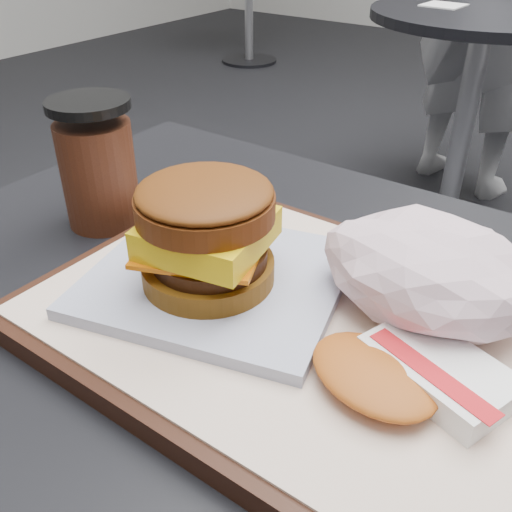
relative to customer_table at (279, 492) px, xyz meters
The scene contains 8 objects.
customer_table is the anchor object (origin of this frame).
serving_tray 0.20m from the customer_table, 86.39° to the left, with size 0.38×0.28×0.02m.
breakfast_sandwich 0.25m from the customer_table, behind, with size 0.23×0.21×0.09m.
hash_brown 0.24m from the customer_table, ahead, with size 0.13×0.11×0.02m.
crumpled_wrapper 0.26m from the customer_table, 40.31° to the left, with size 0.15×0.12×0.07m, color white, non-canonical shape.
coffee_cup 0.35m from the customer_table, 169.72° to the left, with size 0.08×0.08×0.12m.
neighbor_table 1.69m from the customer_table, 101.98° to the left, with size 0.70×0.70×0.75m.
napkin 1.72m from the customer_table, 106.39° to the left, with size 0.12×0.12×0.00m, color white.
Camera 1 is at (0.17, -0.28, 1.05)m, focal length 40.00 mm.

